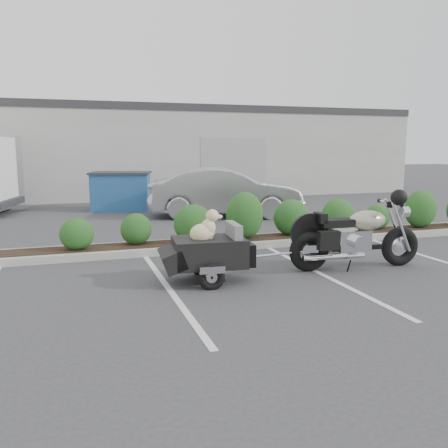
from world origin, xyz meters
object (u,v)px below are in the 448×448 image
object	(u,v)px
motorcycle	(356,237)
sedan	(225,192)
dumpster	(121,191)
pet_trailer	(208,251)

from	to	relation	value
motorcycle	sedan	bearing A→B (deg)	96.34
motorcycle	dumpster	bearing A→B (deg)	113.00
pet_trailer	dumpster	size ratio (longest dim) A/B	0.88
motorcycle	sedan	size ratio (longest dim) A/B	0.54
sedan	dumpster	xyz separation A→B (m)	(-2.98, 2.67, -0.10)
pet_trailer	sedan	bearing A→B (deg)	74.41
motorcycle	dumpster	xyz separation A→B (m)	(-3.14, 9.68, 0.10)
motorcycle	sedan	distance (m)	7.01
motorcycle	pet_trailer	distance (m)	2.79
motorcycle	pet_trailer	bearing A→B (deg)	-175.54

